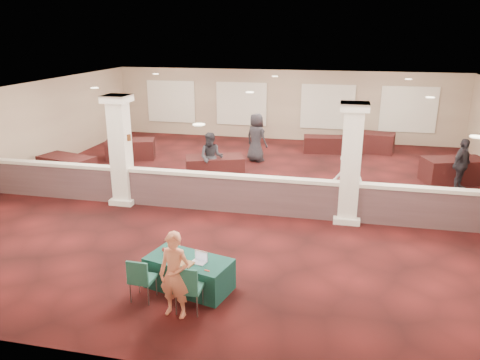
% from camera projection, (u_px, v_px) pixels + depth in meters
% --- Properties ---
extents(ground, '(16.00, 16.00, 0.00)m').
position_uv_depth(ground, '(249.00, 194.00, 14.69)').
color(ground, '#411010').
rests_on(ground, ground).
extents(wall_back, '(16.00, 0.04, 3.20)m').
position_uv_depth(wall_back, '(284.00, 105.00, 21.63)').
color(wall_back, gray).
rests_on(wall_back, ground).
extents(wall_front, '(16.00, 0.04, 3.20)m').
position_uv_depth(wall_front, '(140.00, 272.00, 6.77)').
color(wall_front, gray).
rests_on(wall_front, ground).
extents(wall_left, '(0.04, 16.00, 3.20)m').
position_uv_depth(wall_left, '(19.00, 133.00, 15.86)').
color(wall_left, gray).
rests_on(wall_left, ground).
extents(ceiling, '(16.00, 16.00, 0.02)m').
position_uv_depth(ceiling, '(250.00, 92.00, 13.71)').
color(ceiling, white).
rests_on(ceiling, wall_back).
extents(partition_wall, '(15.60, 0.28, 1.10)m').
position_uv_depth(partition_wall, '(239.00, 193.00, 13.12)').
color(partition_wall, '#4C3337').
rests_on(partition_wall, ground).
extents(column_left, '(0.72, 0.72, 3.20)m').
position_uv_depth(column_left, '(121.00, 149.00, 13.52)').
color(column_left, silver).
rests_on(column_left, ground).
extents(column_right, '(0.72, 0.72, 3.20)m').
position_uv_depth(column_right, '(351.00, 163.00, 12.18)').
color(column_right, silver).
rests_on(column_right, ground).
extents(sconce_left, '(0.12, 0.12, 0.18)m').
position_uv_depth(sconce_left, '(111.00, 137.00, 13.47)').
color(sconce_left, brown).
rests_on(sconce_left, column_left).
extents(sconce_right, '(0.12, 0.12, 0.18)m').
position_uv_depth(sconce_right, '(129.00, 138.00, 13.35)').
color(sconce_right, brown).
rests_on(sconce_right, column_left).
extents(near_table, '(1.83, 1.23, 0.64)m').
position_uv_depth(near_table, '(189.00, 273.00, 9.29)').
color(near_table, '#103A32').
rests_on(near_table, ground).
extents(conf_chair_main, '(0.49, 0.49, 0.96)m').
position_uv_depth(conf_chair_main, '(188.00, 285.00, 8.39)').
color(conf_chair_main, '#1D564B').
rests_on(conf_chair_main, ground).
extents(conf_chair_side, '(0.45, 0.46, 0.88)m').
position_uv_depth(conf_chair_side, '(141.00, 277.00, 8.77)').
color(conf_chair_side, '#1D564B').
rests_on(conf_chair_side, ground).
extents(woman, '(0.63, 0.46, 1.61)m').
position_uv_depth(woman, '(175.00, 275.00, 8.26)').
color(woman, '#EF8C68').
rests_on(woman, ground).
extents(far_table_front_left, '(2.10, 1.42, 0.78)m').
position_uv_depth(far_table_front_left, '(67.00, 167.00, 16.20)').
color(far_table_front_left, black).
rests_on(far_table_front_left, ground).
extents(far_table_front_center, '(2.17, 1.61, 0.79)m').
position_uv_depth(far_table_front_center, '(215.00, 168.00, 16.12)').
color(far_table_front_center, black).
rests_on(far_table_front_center, ground).
extents(far_table_front_right, '(2.22, 1.57, 0.82)m').
position_uv_depth(far_table_front_right, '(454.00, 170.00, 15.78)').
color(far_table_front_right, black).
rests_on(far_table_front_right, ground).
extents(far_table_back_left, '(2.07, 1.46, 0.76)m').
position_uv_depth(far_table_back_left, '(131.00, 149.00, 18.72)').
color(far_table_back_left, black).
rests_on(far_table_back_left, ground).
extents(far_table_back_center, '(1.73, 1.00, 0.67)m').
position_uv_depth(far_table_back_center, '(324.00, 144.00, 19.68)').
color(far_table_back_center, black).
rests_on(far_table_back_center, ground).
extents(far_table_back_right, '(2.14, 1.34, 0.81)m').
position_uv_depth(far_table_back_right, '(369.00, 142.00, 19.79)').
color(far_table_back_right, black).
rests_on(far_table_back_right, ground).
extents(attendee_a, '(0.84, 0.51, 1.70)m').
position_uv_depth(attendee_a, '(211.00, 158.00, 15.67)').
color(attendee_a, black).
rests_on(attendee_a, ground).
extents(attendee_b, '(1.09, 0.84, 1.54)m').
position_uv_depth(attendee_b, '(348.00, 177.00, 13.83)').
color(attendee_b, silver).
rests_on(attendee_b, ground).
extents(attendee_c, '(0.99, 1.07, 1.69)m').
position_uv_depth(attendee_c, '(461.00, 165.00, 14.83)').
color(attendee_c, black).
rests_on(attendee_c, ground).
extents(attendee_d, '(1.06, 0.90, 1.89)m').
position_uv_depth(attendee_d, '(256.00, 138.00, 18.14)').
color(attendee_d, black).
rests_on(attendee_d, ground).
extents(laptop_base, '(0.33, 0.27, 0.02)m').
position_uv_depth(laptop_base, '(199.00, 262.00, 9.04)').
color(laptop_base, silver).
rests_on(laptop_base, near_table).
extents(laptop_screen, '(0.28, 0.08, 0.19)m').
position_uv_depth(laptop_screen, '(201.00, 255.00, 9.10)').
color(laptop_screen, silver).
rests_on(laptop_screen, near_table).
extents(screen_glow, '(0.26, 0.07, 0.17)m').
position_uv_depth(screen_glow, '(201.00, 256.00, 9.09)').
color(screen_glow, silver).
rests_on(screen_glow, near_table).
extents(knitting, '(0.41, 0.34, 0.03)m').
position_uv_depth(knitting, '(184.00, 263.00, 8.99)').
color(knitting, '#B0631C').
rests_on(knitting, near_table).
extents(yarn_cream, '(0.10, 0.10, 0.10)m').
position_uv_depth(yarn_cream, '(166.00, 253.00, 9.31)').
color(yarn_cream, beige).
rests_on(yarn_cream, near_table).
extents(yarn_red, '(0.09, 0.09, 0.09)m').
position_uv_depth(yarn_red, '(164.00, 250.00, 9.48)').
color(yarn_red, maroon).
rests_on(yarn_red, near_table).
extents(yarn_grey, '(0.09, 0.09, 0.09)m').
position_uv_depth(yarn_grey, '(175.00, 250.00, 9.44)').
color(yarn_grey, '#45454A').
rests_on(yarn_grey, near_table).
extents(scissors, '(0.11, 0.05, 0.01)m').
position_uv_depth(scissors, '(207.00, 271.00, 8.74)').
color(scissors, red).
rests_on(scissors, near_table).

